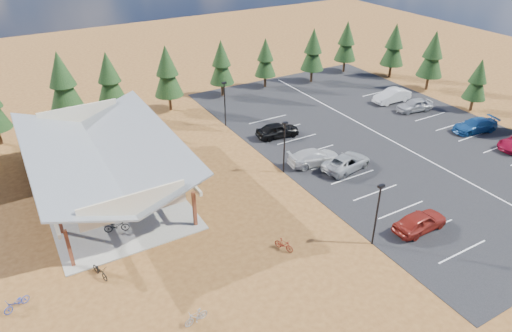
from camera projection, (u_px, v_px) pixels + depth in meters
The scene contains 40 objects.
ground at pixel (247, 197), 39.08m from camera, with size 140.00×140.00×0.00m, color brown.
asphalt_lot at pixel (383, 136), 49.36m from camera, with size 27.00×44.00×0.04m, color black.
concrete_pad at pixel (109, 190), 39.95m from camera, with size 10.60×18.60×0.10m, color gray.
bike_pavilion at pixel (102, 152), 38.06m from camera, with size 11.65×19.40×4.97m.
lamp_post_0 at pixel (377, 211), 32.27m from camera, with size 0.50×0.25×5.14m.
lamp_post_1 at pixel (284, 144), 41.26m from camera, with size 0.50×0.25×5.14m.
lamp_post_2 at pixel (225, 101), 50.26m from camera, with size 0.50×0.25×5.14m.
trash_bin_0 at pixel (198, 179), 40.84m from camera, with size 0.60×0.60×0.90m, color #4F361C.
trash_bin_1 at pixel (191, 167), 42.71m from camera, with size 0.60×0.60×0.90m, color #4F361C.
pine_2 at pixel (62, 82), 48.99m from camera, with size 3.69×3.69×8.59m.
pine_3 at pixel (109, 78), 51.45m from camera, with size 3.35×3.35×7.81m.
pine_4 at pixel (167, 71), 53.24m from camera, with size 3.41×3.41×7.95m.
pine_5 at pixel (221, 62), 57.58m from camera, with size 3.13×3.13×7.30m.
pine_6 at pixel (265, 58), 60.69m from camera, with size 2.87×2.87×6.69m.
pine_7 at pixel (313, 50), 62.25m from camera, with size 3.20×3.20×7.46m.
pine_8 at pixel (346, 41), 66.08m from camera, with size 3.19×3.19×7.44m.
pine_11 at pixel (478, 80), 53.62m from camera, with size 2.74×2.74×6.38m.
pine_12 at pixel (433, 54), 59.45m from camera, with size 3.38×3.38×7.88m.
pine_13 at pixel (394, 45), 63.97m from camera, with size 3.29×3.29×7.66m.
bike_0 at pixel (117, 226), 34.62m from camera, with size 0.66×1.89×1.00m, color black.
bike_1 at pixel (108, 205), 37.01m from camera, with size 0.47×1.65×0.99m, color #95969D.
bike_2 at pixel (89, 172), 41.60m from camera, with size 0.64×1.83×0.96m, color #184699.
bike_3 at pixel (59, 166), 42.58m from camera, with size 0.44×1.57×0.94m, color maroon.
bike_4 at pixel (137, 208), 36.76m from camera, with size 0.55×1.57×0.83m, color black.
bike_5 at pixel (135, 186), 39.55m from camera, with size 0.43×1.53×0.92m, color gray.
bike_6 at pixel (145, 175), 41.20m from camera, with size 0.59×1.70×0.89m, color navy.
bike_7 at pixel (122, 150), 45.23m from camera, with size 0.51×1.80×1.08m, color maroon.
bike_8 at pixel (100, 271), 30.57m from camera, with size 0.63×1.81×0.95m, color black.
bike_10 at pixel (16, 303), 28.14m from camera, with size 0.58×1.67×0.88m, color navy.
bike_11 at pixel (284, 245), 32.93m from camera, with size 0.44×1.56×0.94m, color maroon.
bike_13 at pixel (196, 317), 27.16m from camera, with size 0.45×1.60×0.96m, color gray.
bike_14 at pixel (191, 162), 43.48m from camera, with size 0.65×1.85×0.97m, color #124496.
bike_15 at pixel (185, 176), 41.09m from camera, with size 0.49×1.73×1.04m, color maroon.
car_0 at pixel (420, 221), 34.76m from camera, with size 1.85×4.60×1.57m, color maroon.
car_2 at pixel (347, 162), 42.84m from camera, with size 2.39×5.19×1.44m, color #919497.
car_3 at pixel (314, 157), 43.66m from camera, with size 2.10×5.15×1.50m, color #B8B8B8.
car_4 at pixel (278, 130), 48.78m from camera, with size 1.87×4.65×1.58m, color black.
car_7 at pixel (475, 125), 49.94m from camera, with size 2.06×5.06×1.47m, color navy.
car_8 at pixel (415, 105), 54.91m from camera, with size 1.81×4.51×1.54m, color gray.
car_9 at pixel (392, 96), 57.39m from camera, with size 1.75×5.01×1.65m, color silver.
Camera 1 is at (-15.68, -28.50, 21.83)m, focal length 32.00 mm.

